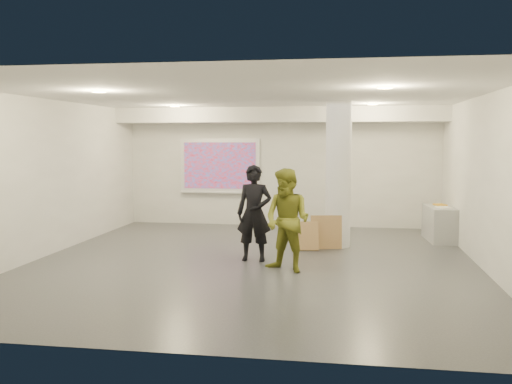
% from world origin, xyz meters
% --- Properties ---
extents(floor, '(8.00, 9.00, 0.01)m').
position_xyz_m(floor, '(0.00, 0.00, 0.00)').
color(floor, '#37393E').
rests_on(floor, ground).
extents(ceiling, '(8.00, 9.00, 0.01)m').
position_xyz_m(ceiling, '(0.00, 0.00, 3.00)').
color(ceiling, white).
rests_on(ceiling, floor).
extents(wall_back, '(8.00, 0.01, 3.00)m').
position_xyz_m(wall_back, '(0.00, 4.50, 1.50)').
color(wall_back, silver).
rests_on(wall_back, floor).
extents(wall_front, '(8.00, 0.01, 3.00)m').
position_xyz_m(wall_front, '(0.00, -4.50, 1.50)').
color(wall_front, silver).
rests_on(wall_front, floor).
extents(wall_left, '(0.01, 9.00, 3.00)m').
position_xyz_m(wall_left, '(-4.00, 0.00, 1.50)').
color(wall_left, silver).
rests_on(wall_left, floor).
extents(wall_right, '(0.01, 9.00, 3.00)m').
position_xyz_m(wall_right, '(4.00, 0.00, 1.50)').
color(wall_right, silver).
rests_on(wall_right, floor).
extents(soffit_band, '(8.00, 1.10, 0.36)m').
position_xyz_m(soffit_band, '(0.00, 3.95, 2.82)').
color(soffit_band, silver).
rests_on(soffit_band, ceiling).
extents(downlight_nw, '(0.22, 0.22, 0.02)m').
position_xyz_m(downlight_nw, '(-2.20, 2.50, 2.98)').
color(downlight_nw, '#FFDE8A').
rests_on(downlight_nw, ceiling).
extents(downlight_ne, '(0.22, 0.22, 0.02)m').
position_xyz_m(downlight_ne, '(2.20, 2.50, 2.98)').
color(downlight_ne, '#FFDE8A').
rests_on(downlight_ne, ceiling).
extents(downlight_sw, '(0.22, 0.22, 0.02)m').
position_xyz_m(downlight_sw, '(-2.20, -1.50, 2.98)').
color(downlight_sw, '#FFDE8A').
rests_on(downlight_sw, ceiling).
extents(downlight_se, '(0.22, 0.22, 0.02)m').
position_xyz_m(downlight_se, '(2.20, -1.50, 2.98)').
color(downlight_se, '#FFDE8A').
rests_on(downlight_se, ceiling).
extents(column, '(0.52, 0.52, 3.00)m').
position_xyz_m(column, '(1.50, 1.80, 1.50)').
color(column, white).
rests_on(column, floor).
extents(projection_screen, '(2.10, 0.13, 1.42)m').
position_xyz_m(projection_screen, '(-1.60, 4.45, 1.53)').
color(projection_screen, white).
rests_on(projection_screen, wall_back).
extents(credenza, '(0.63, 1.33, 0.76)m').
position_xyz_m(credenza, '(3.72, 2.85, 0.38)').
color(credenza, '#979A9D').
rests_on(credenza, floor).
extents(papers_stack, '(0.33, 0.38, 0.02)m').
position_xyz_m(papers_stack, '(3.74, 2.61, 0.77)').
color(papers_stack, white).
rests_on(papers_stack, credenza).
extents(postit_pad, '(0.29, 0.34, 0.03)m').
position_xyz_m(postit_pad, '(3.74, 3.07, 0.77)').
color(postit_pad, gold).
rests_on(postit_pad, credenza).
extents(cardboard_back, '(0.64, 0.23, 0.69)m').
position_xyz_m(cardboard_back, '(1.28, 1.49, 0.35)').
color(cardboard_back, '#9E7748').
rests_on(cardboard_back, floor).
extents(cardboard_front, '(0.56, 0.30, 0.58)m').
position_xyz_m(cardboard_front, '(0.86, 1.30, 0.29)').
color(cardboard_front, '#9E7748').
rests_on(cardboard_front, floor).
extents(woman, '(0.66, 0.45, 1.77)m').
position_xyz_m(woman, '(0.01, 0.16, 0.88)').
color(woman, black).
rests_on(woman, floor).
extents(man, '(1.06, 0.98, 1.74)m').
position_xyz_m(man, '(0.70, -0.61, 0.87)').
color(man, olive).
rests_on(man, floor).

